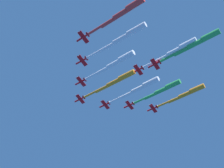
% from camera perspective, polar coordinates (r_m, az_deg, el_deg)
% --- Properties ---
extents(jet_lead, '(46.10, 30.94, 4.33)m').
position_cam_1_polar(jet_lead, '(199.23, 0.42, 0.39)').
color(jet_lead, red).
extents(jet_port_inner, '(43.17, 28.56, 4.26)m').
position_cam_1_polar(jet_port_inner, '(187.16, 0.41, 4.01)').
color(jet_port_inner, red).
extents(jet_starboard_inner, '(44.85, 29.45, 4.30)m').
position_cam_1_polar(jet_starboard_inner, '(201.80, 5.19, -0.88)').
color(jet_starboard_inner, red).
extents(jet_port_mid, '(46.10, 31.31, 4.23)m').
position_cam_1_polar(jet_port_mid, '(175.38, 1.91, 8.90)').
color(jet_port_mid, red).
extents(jet_starboard_mid, '(42.67, 27.89, 4.32)m').
position_cam_1_polar(jet_starboard_mid, '(209.44, 9.57, -1.21)').
color(jet_starboard_mid, red).
extents(jet_port_outer, '(42.26, 28.06, 4.25)m').
position_cam_1_polar(jet_port_outer, '(165.77, 1.73, 13.54)').
color(jet_port_outer, red).
extents(jet_starboard_outer, '(42.01, 27.63, 4.31)m').
position_cam_1_polar(jet_starboard_outer, '(216.24, 14.07, -1.95)').
color(jet_starboard_outer, red).
extents(jet_trail_port, '(41.82, 27.50, 4.29)m').
position_cam_1_polar(jet_trail_port, '(185.05, 12.07, 6.29)').
color(jet_trail_port, red).
extents(jet_trail_starboard, '(42.89, 28.40, 4.32)m').
position_cam_1_polar(jet_trail_starboard, '(181.26, 15.93, 7.58)').
color(jet_trail_starboard, red).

